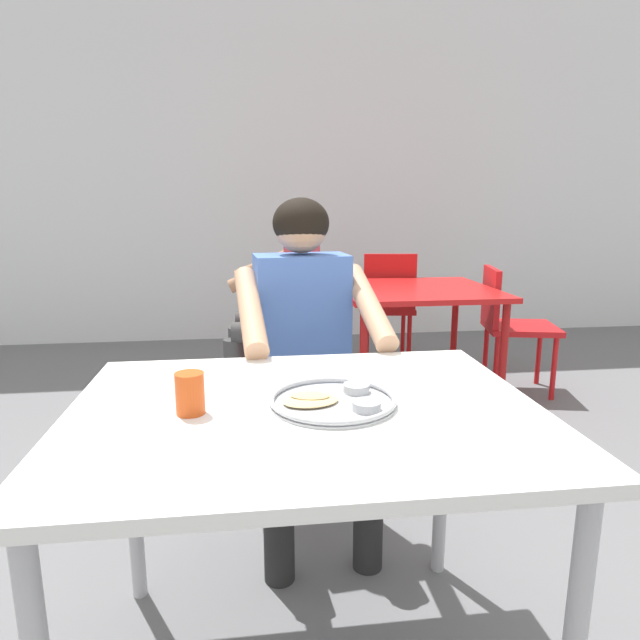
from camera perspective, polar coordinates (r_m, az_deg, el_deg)
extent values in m
cube|color=white|center=(4.97, -6.18, 17.78)|extent=(12.00, 0.12, 3.40)
cube|color=white|center=(1.29, -1.74, -9.60)|extent=(1.09, 0.86, 0.03)
cylinder|color=#B2B2B7|center=(1.82, -18.95, -16.48)|extent=(0.04, 0.04, 0.72)
cylinder|color=#B2B2B7|center=(1.88, 12.60, -15.12)|extent=(0.04, 0.04, 0.72)
cylinder|color=#B7BABF|center=(1.30, 1.35, -8.66)|extent=(0.30, 0.30, 0.01)
torus|color=#B7BABF|center=(1.30, 1.35, -8.20)|extent=(0.30, 0.30, 0.01)
cylinder|color=#B2B5BA|center=(1.25, 4.86, -8.89)|extent=(0.07, 0.07, 0.02)
cylinder|color=#B77F23|center=(1.25, 4.86, -8.72)|extent=(0.06, 0.06, 0.01)
cylinder|color=#B2B5BA|center=(1.36, 3.80, -7.10)|extent=(0.07, 0.07, 0.02)
cylinder|color=#9E4714|center=(1.36, 3.80, -6.94)|extent=(0.06, 0.06, 0.01)
ellipsoid|color=#DBB77A|center=(1.29, -0.97, -8.39)|extent=(0.14, 0.11, 0.01)
ellipsoid|color=tan|center=(1.30, -1.04, -7.88)|extent=(0.10, 0.07, 0.01)
cylinder|color=#D84C19|center=(1.27, -13.37, -7.39)|extent=(0.07, 0.07, 0.09)
cylinder|color=#593319|center=(1.26, -13.44, -6.17)|extent=(0.06, 0.06, 0.02)
cube|color=silver|center=(2.20, -1.98, -8.89)|extent=(0.45, 0.45, 0.04)
cube|color=silver|center=(2.32, -2.85, -2.29)|extent=(0.40, 0.07, 0.39)
cylinder|color=silver|center=(2.18, 3.39, -15.51)|extent=(0.03, 0.03, 0.40)
cylinder|color=silver|center=(2.12, -5.79, -16.34)|extent=(0.03, 0.03, 0.40)
cylinder|color=silver|center=(2.47, 1.30, -11.99)|extent=(0.03, 0.03, 0.40)
cylinder|color=silver|center=(2.42, -6.68, -12.60)|extent=(0.03, 0.03, 0.40)
cylinder|color=black|center=(1.93, 5.07, -18.91)|extent=(0.10, 0.10, 0.44)
cylinder|color=black|center=(1.98, 3.50, -9.54)|extent=(0.15, 0.41, 0.12)
cylinder|color=black|center=(1.87, -4.32, -19.92)|extent=(0.10, 0.10, 0.44)
cylinder|color=black|center=(1.93, -5.26, -10.21)|extent=(0.15, 0.41, 0.12)
cube|color=#4C72C6|center=(2.06, -1.92, -0.76)|extent=(0.36, 0.23, 0.55)
cylinder|color=tan|center=(1.91, 5.08, 1.53)|extent=(0.11, 0.46, 0.25)
cylinder|color=tan|center=(1.83, -7.28, 1.03)|extent=(0.11, 0.46, 0.25)
sphere|color=tan|center=(2.00, -2.00, 9.66)|extent=(0.19, 0.19, 0.19)
ellipsoid|color=black|center=(2.00, -2.00, 10.07)|extent=(0.21, 0.20, 0.18)
cube|color=red|center=(3.36, 10.01, 3.07)|extent=(0.92, 0.87, 0.03)
cylinder|color=#A31414|center=(2.99, 4.53, -4.88)|extent=(0.04, 0.04, 0.68)
cylinder|color=#A31414|center=(3.24, 18.51, -4.11)|extent=(0.04, 0.04, 0.68)
cylinder|color=#A31414|center=(3.70, 2.17, -1.49)|extent=(0.04, 0.04, 0.68)
cylinder|color=#A31414|center=(3.91, 13.80, -1.10)|extent=(0.04, 0.04, 0.68)
cube|color=red|center=(3.22, -2.88, -1.58)|extent=(0.47, 0.50, 0.04)
cube|color=red|center=(3.16, 0.42, 2.23)|extent=(0.11, 0.41, 0.40)
cylinder|color=red|center=(3.14, -6.12, -6.41)|extent=(0.03, 0.03, 0.43)
cylinder|color=red|center=(3.47, -5.15, -4.58)|extent=(0.03, 0.03, 0.43)
cylinder|color=red|center=(3.10, -0.24, -6.57)|extent=(0.03, 0.03, 0.43)
cylinder|color=red|center=(3.43, 0.16, -4.70)|extent=(0.03, 0.03, 0.43)
cube|color=red|center=(3.74, 20.18, -0.75)|extent=(0.50, 0.47, 0.04)
cube|color=red|center=(3.65, 17.37, 2.36)|extent=(0.11, 0.37, 0.36)
cylinder|color=red|center=(3.98, 21.81, -3.39)|extent=(0.03, 0.03, 0.41)
cylinder|color=red|center=(3.70, 23.17, -4.66)|extent=(0.03, 0.03, 0.41)
cylinder|color=red|center=(3.89, 16.86, -3.37)|extent=(0.03, 0.03, 0.41)
cylinder|color=red|center=(3.60, 17.85, -4.68)|extent=(0.03, 0.03, 0.41)
cube|color=red|center=(4.04, 6.92, 1.26)|extent=(0.43, 0.44, 0.04)
cube|color=red|center=(3.83, 7.29, 3.91)|extent=(0.36, 0.09, 0.39)
cylinder|color=red|center=(4.23, 4.57, -1.46)|extent=(0.03, 0.03, 0.43)
cylinder|color=red|center=(4.26, 8.63, -1.45)|extent=(0.03, 0.03, 0.43)
cylinder|color=red|center=(3.93, 4.88, -2.53)|extent=(0.03, 0.03, 0.43)
cylinder|color=red|center=(3.96, 9.24, -2.51)|extent=(0.03, 0.03, 0.43)
cylinder|color=#3D3D3D|center=(3.20, -9.04, -5.93)|extent=(0.10, 0.10, 0.45)
cylinder|color=#3D3D3D|center=(3.12, -5.53, -1.27)|extent=(0.41, 0.14, 0.12)
cylinder|color=#3D3D3D|center=(3.49, -8.62, -4.40)|extent=(0.10, 0.10, 0.45)
cylinder|color=#3D3D3D|center=(3.41, -5.41, -0.09)|extent=(0.41, 0.14, 0.12)
cube|color=#B23F4C|center=(3.22, -1.99, 3.86)|extent=(0.22, 0.35, 0.51)
cylinder|color=#996B4C|center=(3.00, -5.32, 5.18)|extent=(0.46, 0.10, 0.25)
cylinder|color=#996B4C|center=(3.40, -5.17, 6.03)|extent=(0.46, 0.10, 0.25)
sphere|color=#996B4C|center=(3.18, -2.03, 10.22)|extent=(0.19, 0.19, 0.19)
ellipsoid|color=black|center=(3.18, -2.04, 10.47)|extent=(0.21, 0.20, 0.18)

